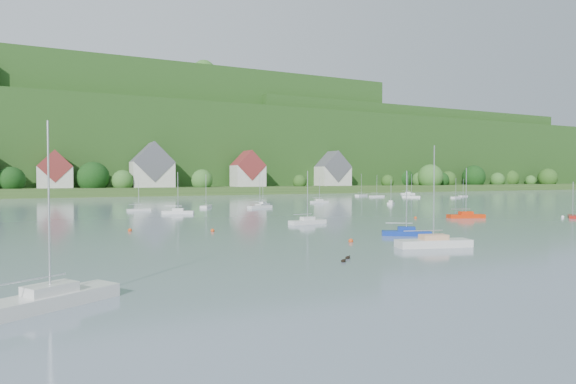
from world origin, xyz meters
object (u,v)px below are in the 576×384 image
(near_sailboat_3, at_px, (307,221))
(near_sailboat_5, at_px, (466,215))
(near_sailboat_1, at_px, (406,232))
(near_sailboat_7, at_px, (573,216))
(near_sailboat_0, at_px, (50,298))
(near_sailboat_2, at_px, (434,242))

(near_sailboat_3, xyz_separation_m, near_sailboat_5, (29.25, -2.28, 0.02))
(near_sailboat_1, relative_size, near_sailboat_7, 1.24)
(near_sailboat_1, relative_size, near_sailboat_3, 0.97)
(near_sailboat_0, bearing_deg, near_sailboat_3, 14.75)
(near_sailboat_3, xyz_separation_m, near_sailboat_7, (45.81, -10.04, -0.13))
(near_sailboat_1, xyz_separation_m, near_sailboat_3, (-3.51, 18.02, 0.01))
(near_sailboat_7, bearing_deg, near_sailboat_0, 160.08)
(near_sailboat_2, distance_m, near_sailboat_5, 38.46)
(near_sailboat_0, bearing_deg, near_sailboat_1, -6.47)
(near_sailboat_0, relative_size, near_sailboat_7, 1.60)
(near_sailboat_0, height_order, near_sailboat_2, near_sailboat_2)
(near_sailboat_0, height_order, near_sailboat_7, near_sailboat_0)
(near_sailboat_2, xyz_separation_m, near_sailboat_3, (0.37, 26.81, -0.07))
(near_sailboat_3, relative_size, near_sailboat_5, 0.93)
(near_sailboat_0, xyz_separation_m, near_sailboat_2, (34.13, 8.46, 0.01))
(near_sailboat_5, bearing_deg, near_sailboat_0, -134.67)
(near_sailboat_0, relative_size, near_sailboat_2, 0.98)
(near_sailboat_1, distance_m, near_sailboat_7, 43.05)
(near_sailboat_1, bearing_deg, near_sailboat_0, -122.06)
(near_sailboat_2, relative_size, near_sailboat_7, 1.62)
(near_sailboat_5, bearing_deg, near_sailboat_7, -7.11)
(near_sailboat_2, height_order, near_sailboat_5, near_sailboat_2)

